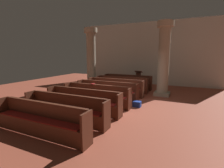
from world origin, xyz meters
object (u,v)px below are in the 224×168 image
pew_row_0 (128,81)px  pew_row_7 (40,118)px  kneeler_box_blue (137,104)px  lectern (138,80)px  hymn_book (93,84)px  pew_row_5 (83,100)px  pillar_aisle_side (164,58)px  pew_row_4 (96,94)px  pew_row_2 (115,87)px  pillar_far_side (91,57)px  pew_row_6 (65,108)px  pew_row_1 (122,84)px  pew_row_3 (107,90)px

pew_row_0 → pew_row_7: (0.00, -7.05, 0.00)m
pew_row_0 → kneeler_box_blue: 3.94m
pew_row_7 → kneeler_box_blue: pew_row_7 is taller
lectern → hymn_book: lectern is taller
pew_row_5 → pillar_aisle_side: pillar_aisle_side is taller
pew_row_4 → lectern: bearing=85.3°
pew_row_4 → kneeler_box_blue: 1.79m
pew_row_5 → kneeler_box_blue: 2.28m
pillar_aisle_side → pew_row_4: bearing=-127.8°
pew_row_2 → pillar_aisle_side: pillar_aisle_side is taller
pew_row_4 → pillar_far_side: 4.30m
pew_row_2 → pew_row_7: (0.00, -5.03, 0.00)m
pew_row_0 → hymn_book: size_ratio=15.71×
pew_row_4 → pew_row_7: bearing=-90.0°
pillar_aisle_side → pew_row_6: bearing=-114.9°
pew_row_0 → pew_row_1: same height
pew_row_7 → pillar_far_side: 6.89m
pillar_far_side → pew_row_3: bearing=-45.2°
pew_row_3 → lectern: lectern is taller
pew_row_7 → hymn_book: hymn_book is taller
pew_row_5 → lectern: 6.10m
pew_row_1 → pew_row_5: 4.03m
pew_row_2 → pew_row_6: 4.03m
lectern → pew_row_0: bearing=-111.6°
pew_row_5 → pew_row_7: 2.01m
pew_row_7 → lectern: 8.11m
pew_row_1 → pew_row_6: size_ratio=1.00×
kneeler_box_blue → pew_row_0: bearing=115.4°
pew_row_1 → lectern: 2.10m
pillar_far_side → kneeler_box_blue: 5.22m
pew_row_3 → kneeler_box_blue: size_ratio=9.60×
pew_row_6 → lectern: size_ratio=2.87×
pew_row_2 → pew_row_3: size_ratio=1.00×
pew_row_2 → pew_row_4: 2.01m
pillar_aisle_side → kneeler_box_blue: pillar_aisle_side is taller
pew_row_6 → lectern: (0.42, 7.09, -0.01)m
pew_row_0 → hymn_book: bearing=-94.1°
pew_row_1 → pew_row_4: (0.00, -3.02, 0.00)m
pew_row_2 → hymn_book: size_ratio=15.71×
pillar_far_side → kneeler_box_blue: (3.97, -2.82, -1.88)m
hymn_book → pew_row_6: bearing=-82.9°
pew_row_0 → lectern: 1.13m
pew_row_3 → pew_row_6: (0.00, -3.02, 0.00)m
pillar_aisle_side → kneeler_box_blue: size_ratio=11.89×
pew_row_4 → pew_row_2: bearing=90.0°
pew_row_6 → pillar_aisle_side: 5.74m
pew_row_0 → pew_row_1: 1.01m
pew_row_1 → pew_row_7: 6.04m
pew_row_0 → hymn_book: (-0.27, -3.84, 0.42)m
pew_row_5 → hymn_book: size_ratio=15.71×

